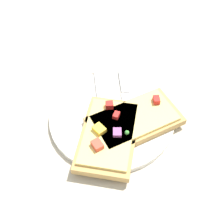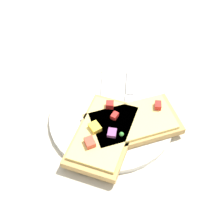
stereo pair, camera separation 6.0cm
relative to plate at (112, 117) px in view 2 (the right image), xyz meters
name	(u,v)px [view 2 (the right image)]	position (x,y,z in m)	size (l,w,h in m)	color
ground_plane	(112,119)	(0.00, 0.00, -0.01)	(4.00, 4.00, 0.00)	#BCB29E
plate	(112,117)	(0.00, 0.00, 0.00)	(0.25, 0.25, 0.01)	silver
fork	(103,109)	(-0.01, 0.02, 0.01)	(0.17, 0.18, 0.01)	silver
knife	(130,98)	(0.06, 0.01, 0.01)	(0.15, 0.16, 0.01)	silver
pizza_slice_main	(104,134)	(-0.05, -0.03, 0.02)	(0.19, 0.17, 0.03)	tan
pizza_slice_corner	(133,123)	(0.01, -0.05, 0.02)	(0.20, 0.15, 0.03)	tan
crumb_scatter	(140,113)	(0.04, -0.03, 0.01)	(0.04, 0.03, 0.01)	tan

